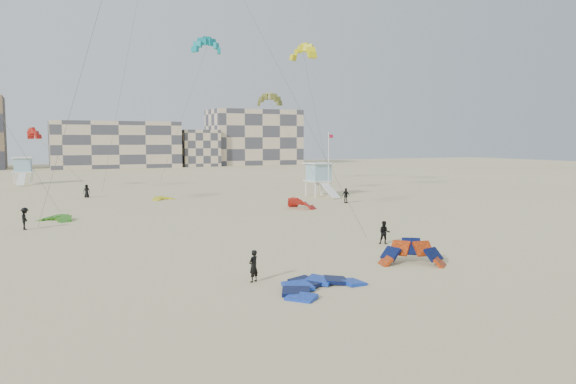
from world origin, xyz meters
name	(u,v)px	position (x,y,z in m)	size (l,w,h in m)	color
ground	(258,293)	(0.00, 0.00, 0.00)	(320.00, 320.00, 0.00)	beige
kite_ground_blue	(320,289)	(2.95, -0.68, 0.00)	(4.39, 4.57, 0.64)	blue
kite_ground_orange	(412,265)	(10.31, 1.95, 0.00)	(3.61, 2.97, 2.19)	#FE4B0D
kite_ground_green	(55,221)	(-7.93, 29.58, 0.00)	(3.22, 3.34, 0.89)	#347E18
kite_ground_red_far	(301,208)	(16.06, 28.86, 0.00)	(3.43, 3.05, 1.91)	#AF1421
kite_ground_yellow	(163,200)	(4.59, 43.48, 0.00)	(2.67, 2.77, 0.68)	#D2CC07
kitesurfer_main	(253,266)	(0.52, 1.98, 0.82)	(0.60, 0.39, 1.64)	black
kitesurfer_b	(384,233)	(12.48, 7.99, 0.81)	(0.78, 0.61, 1.61)	black
kitesurfer_c	(25,219)	(-10.29, 25.16, 0.90)	(1.16, 0.67, 1.80)	black
kitesurfer_d	(346,196)	(22.95, 31.29, 0.86)	(1.01, 0.42, 1.72)	black
kitesurfer_e	(87,191)	(-3.64, 49.83, 0.83)	(0.81, 0.53, 1.66)	black
kitesurfer_f	(317,179)	(31.74, 55.65, 0.90)	(1.67, 0.53, 1.80)	black
kite_fly_olive	(269,101)	(17.17, 40.26, 12.01)	(4.84, 12.18, 12.09)	olive
kite_fly_yellow	(303,53)	(24.56, 46.01, 18.99)	(8.73, 5.73, 19.58)	#D2CC07
kite_fly_teal_b	(207,47)	(13.52, 54.59, 20.39)	(8.63, 5.30, 20.59)	#16A9AA
kite_fly_red	(34,134)	(-9.39, 64.32, 8.00)	(8.34, 7.86, 8.11)	#AF1421
lifeguard_tower_near	(319,180)	(23.70, 39.56, 2.15)	(3.28, 6.02, 4.33)	white
lifeguard_tower_far	(23,171)	(-11.22, 76.90, 2.21)	(3.43, 6.24, 4.45)	white
flagpole	(329,163)	(24.13, 37.69, 4.29)	(0.66, 0.10, 8.18)	white
condo_mid	(115,145)	(10.00, 130.00, 6.00)	(32.00, 16.00, 12.00)	beige
condo_east	(254,137)	(50.00, 132.00, 8.00)	(26.00, 14.00, 16.00)	beige
condo_fill_right	(198,148)	(32.00, 128.00, 5.00)	(10.00, 10.00, 10.00)	beige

